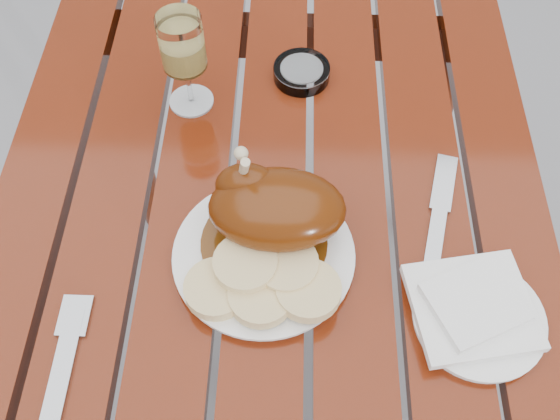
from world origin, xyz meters
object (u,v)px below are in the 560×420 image
at_px(wine_glass, 185,63).
at_px(ashtray, 302,72).
at_px(dinner_plate, 264,256).
at_px(table, 270,364).
at_px(side_plate, 478,319).

xyz_separation_m(wine_glass, ashtray, (0.18, 0.06, -0.07)).
height_order(dinner_plate, ashtray, ashtray).
bearing_deg(wine_glass, table, -66.07).
xyz_separation_m(wine_glass, side_plate, (0.41, -0.37, -0.08)).
bearing_deg(dinner_plate, table, -77.27).
relative_size(dinner_plate, wine_glass, 1.47).
height_order(table, wine_glass, wine_glass).
distance_m(wine_glass, ashtray, 0.20).
xyz_separation_m(dinner_plate, ashtray, (0.05, 0.34, 0.00)).
relative_size(table, dinner_plate, 4.90).
distance_m(table, dinner_plate, 0.38).
bearing_deg(side_plate, dinner_plate, 163.44).
height_order(dinner_plate, wine_glass, wine_glass).
bearing_deg(dinner_plate, wine_glass, 114.47).
xyz_separation_m(side_plate, ashtray, (-0.23, 0.43, 0.00)).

